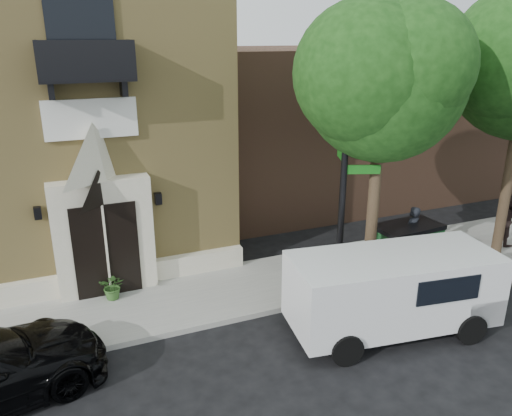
{
  "coord_description": "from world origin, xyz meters",
  "views": [
    {
      "loc": [
        -2.0,
        -10.33,
        6.92
      ],
      "look_at": [
        3.13,
        2.0,
        2.26
      ],
      "focal_mm": 35.0,
      "sensor_mm": 36.0,
      "label": 1
    }
  ],
  "objects_px": {
    "street_sign": "(344,173)",
    "cargo_van": "(400,289)",
    "dumpster": "(406,245)",
    "fire_hydrant": "(394,267)",
    "pedestrian_far": "(507,220)",
    "pedestrian_near": "(411,234)"
  },
  "relations": [
    {
      "from": "fire_hydrant",
      "to": "pedestrian_far",
      "type": "bearing_deg",
      "value": 8.08
    },
    {
      "from": "pedestrian_far",
      "to": "pedestrian_near",
      "type": "bearing_deg",
      "value": 97.49
    },
    {
      "from": "street_sign",
      "to": "pedestrian_near",
      "type": "bearing_deg",
      "value": 32.23
    },
    {
      "from": "street_sign",
      "to": "cargo_van",
      "type": "bearing_deg",
      "value": -62.71
    },
    {
      "from": "street_sign",
      "to": "pedestrian_near",
      "type": "distance_m",
      "value": 3.86
    },
    {
      "from": "cargo_van",
      "to": "dumpster",
      "type": "bearing_deg",
      "value": 56.13
    },
    {
      "from": "street_sign",
      "to": "pedestrian_far",
      "type": "bearing_deg",
      "value": 24.64
    },
    {
      "from": "cargo_van",
      "to": "pedestrian_near",
      "type": "height_order",
      "value": "cargo_van"
    },
    {
      "from": "cargo_van",
      "to": "dumpster",
      "type": "height_order",
      "value": "cargo_van"
    },
    {
      "from": "cargo_van",
      "to": "pedestrian_near",
      "type": "relative_size",
      "value": 2.91
    },
    {
      "from": "fire_hydrant",
      "to": "pedestrian_near",
      "type": "height_order",
      "value": "pedestrian_near"
    },
    {
      "from": "fire_hydrant",
      "to": "street_sign",
      "type": "bearing_deg",
      "value": 169.32
    },
    {
      "from": "cargo_van",
      "to": "pedestrian_near",
      "type": "distance_m",
      "value": 3.96
    },
    {
      "from": "dumpster",
      "to": "pedestrian_near",
      "type": "height_order",
      "value": "pedestrian_near"
    },
    {
      "from": "pedestrian_near",
      "to": "fire_hydrant",
      "type": "bearing_deg",
      "value": 15.56
    },
    {
      "from": "street_sign",
      "to": "pedestrian_near",
      "type": "relative_size",
      "value": 3.7
    },
    {
      "from": "fire_hydrant",
      "to": "pedestrian_far",
      "type": "height_order",
      "value": "pedestrian_far"
    },
    {
      "from": "cargo_van",
      "to": "fire_hydrant",
      "type": "height_order",
      "value": "cargo_van"
    },
    {
      "from": "street_sign",
      "to": "fire_hydrant",
      "type": "relative_size",
      "value": 8.07
    },
    {
      "from": "fire_hydrant",
      "to": "pedestrian_far",
      "type": "xyz_separation_m",
      "value": [
        5.13,
        0.73,
        0.46
      ]
    },
    {
      "from": "fire_hydrant",
      "to": "dumpster",
      "type": "height_order",
      "value": "dumpster"
    },
    {
      "from": "pedestrian_far",
      "to": "dumpster",
      "type": "bearing_deg",
      "value": 100.53
    }
  ]
}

